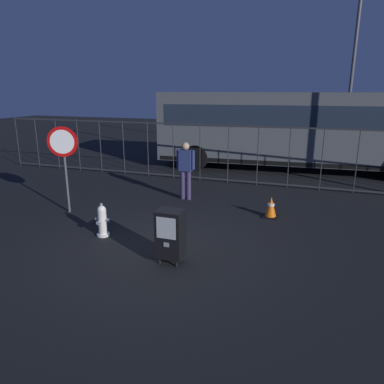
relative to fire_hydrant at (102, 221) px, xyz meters
name	(u,v)px	position (x,y,z in m)	size (l,w,h in m)	color
ground_plane	(158,248)	(1.43, -0.21, -0.35)	(60.00, 60.00, 0.00)	black
fire_hydrant	(102,221)	(0.00, 0.00, 0.00)	(0.33, 0.32, 0.75)	silver
newspaper_box_primary	(171,234)	(1.90, -0.67, 0.22)	(0.48, 0.42, 1.02)	black
stop_sign	(64,152)	(-1.74, 1.10, 1.25)	(0.71, 0.31, 2.23)	#4C4F54
pedestrian	(186,167)	(0.75, 3.21, 0.60)	(0.55, 0.22, 1.67)	#382D51
traffic_cone	(271,207)	(3.31, 2.46, -0.09)	(0.36, 0.36, 0.53)	black
fence_barrier	(228,153)	(1.43, 5.51, 0.67)	(18.03, 0.04, 2.00)	#2D2D33
bus_near	(294,126)	(3.31, 8.51, 1.36)	(10.66, 3.40, 3.00)	#4C5156
street_light_near_right	(355,50)	(5.32, 11.01, 4.30)	(0.32, 0.32, 8.14)	#4C4F54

